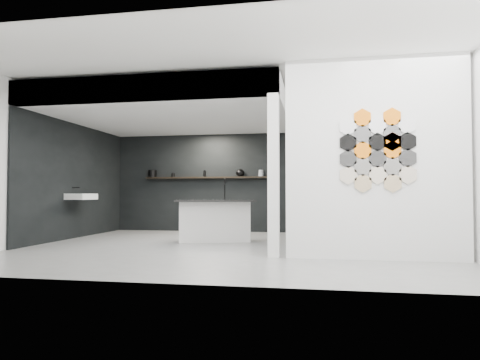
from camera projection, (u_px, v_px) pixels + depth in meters
name	position (u px, v px, depth m)	size (l,w,h in m)	color
floor	(231.00, 248.00, 7.24)	(7.00, 6.00, 0.01)	slate
partition_panel	(375.00, 158.00, 5.91)	(2.45, 0.15, 2.80)	silver
bay_clad_back	(203.00, 183.00, 10.42)	(4.40, 0.04, 2.35)	black
bay_clad_left	(77.00, 181.00, 8.86)	(0.04, 4.00, 2.35)	black
bulkhead	(177.00, 112.00, 8.53)	(4.40, 4.00, 0.40)	silver
corner_column	(274.00, 175.00, 6.15)	(0.16, 0.16, 2.35)	silver
fascia_beam	(138.00, 88.00, 6.64)	(4.40, 0.16, 0.40)	silver
wall_basin	(81.00, 197.00, 8.61)	(0.40, 0.60, 0.12)	silver
display_shelf	(205.00, 178.00, 10.31)	(3.00, 0.15, 0.04)	black
kitchen_island	(214.00, 220.00, 8.12)	(1.63, 1.08, 1.21)	silver
stockpot	(152.00, 174.00, 10.54)	(0.21, 0.21, 0.17)	black
kettle	(240.00, 173.00, 10.16)	(0.20, 0.20, 0.17)	black
glass_bowl	(261.00, 174.00, 10.07)	(0.12, 0.12, 0.09)	gray
glass_vase	(261.00, 173.00, 10.08)	(0.11, 0.11, 0.15)	gray
bottle_dark	(205.00, 174.00, 10.31)	(0.06, 0.06, 0.15)	black
utensil_cup	(173.00, 175.00, 10.45)	(0.08, 0.08, 0.10)	black
hex_tile_cluster	(378.00, 150.00, 5.82)	(1.04, 0.02, 1.16)	beige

